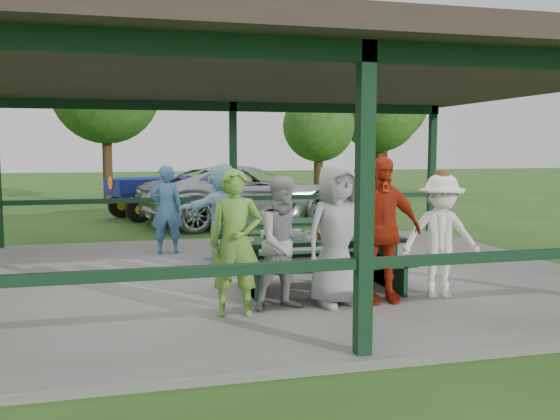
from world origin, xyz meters
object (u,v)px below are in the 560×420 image
object	(u,v)px
picnic_table_near	(320,257)
contestant_white_fedora	(441,236)
spectator_blue	(166,209)
spectator_grey	(343,212)
picnic_table_far	(289,237)
contestant_green	(236,242)
spectator_lblue	(222,211)
contestant_red	(380,230)
contestant_grey_left	(285,243)
contestant_grey_mid	(336,235)
farm_trailer	(157,197)
pickup_truck	(246,194)

from	to	relation	value
picnic_table_near	contestant_white_fedora	bearing A→B (deg)	-27.76
spectator_blue	spectator_grey	size ratio (longest dim) A/B	1.09
picnic_table_far	contestant_green	xyz separation A→B (m)	(-1.45, -2.94, 0.41)
contestant_white_fedora	spectator_blue	bearing A→B (deg)	141.47
contestant_green	spectator_blue	size ratio (longest dim) A/B	1.04
picnic_table_near	spectator_grey	xyz separation A→B (m)	(1.39, 2.89, 0.31)
spectator_lblue	contestant_white_fedora	bearing A→B (deg)	100.86
contestant_red	contestant_green	bearing A→B (deg)	-171.97
picnic_table_near	spectator_grey	world-z (taller)	spectator_grey
contestant_green	contestant_grey_left	xyz separation A→B (m)	(0.64, 0.09, -0.05)
contestant_white_fedora	contestant_grey_mid	bearing A→B (deg)	-164.50
spectator_lblue	spectator_blue	world-z (taller)	spectator_lblue
picnic_table_near	contestant_white_fedora	xyz separation A→B (m)	(1.45, -0.76, 0.37)
spectator_blue	spectator_grey	bearing A→B (deg)	172.52
contestant_grey_mid	farm_trailer	size ratio (longest dim) A/B	0.49
contestant_green	spectator_blue	distance (m)	4.50
contestant_green	pickup_truck	distance (m)	9.54
spectator_lblue	spectator_grey	xyz separation A→B (m)	(2.37, 0.10, -0.10)
contestant_green	farm_trailer	size ratio (longest dim) A/B	0.47
pickup_truck	farm_trailer	distance (m)	3.03
contestant_grey_left	pickup_truck	world-z (taller)	contestant_grey_left
picnic_table_near	pickup_truck	world-z (taller)	pickup_truck
picnic_table_near	picnic_table_far	world-z (taller)	same
picnic_table_far	contestant_red	xyz separation A→B (m)	(0.49, -2.77, 0.48)
pickup_truck	farm_trailer	bearing A→B (deg)	35.91
contestant_green	spectator_grey	bearing A→B (deg)	62.97
picnic_table_far	spectator_blue	world-z (taller)	spectator_blue
picnic_table_near	contestant_green	size ratio (longest dim) A/B	1.33
contestant_grey_mid	spectator_blue	size ratio (longest dim) A/B	1.07
contestant_red	spectator_blue	size ratio (longest dim) A/B	1.13
contestant_green	contestant_grey_left	bearing A→B (deg)	16.72
picnic_table_near	contestant_grey_mid	world-z (taller)	contestant_grey_mid
picnic_table_far	farm_trailer	xyz separation A→B (m)	(-1.93, 8.28, 0.08)
spectator_blue	contestant_red	bearing A→B (deg)	123.48
contestant_white_fedora	farm_trailer	bearing A→B (deg)	119.74
spectator_grey	contestant_white_fedora	bearing A→B (deg)	96.80
spectator_grey	farm_trailer	bearing A→B (deg)	-60.53
spectator_lblue	pickup_truck	size ratio (longest dim) A/B	0.30
contestant_green	spectator_grey	xyz separation A→B (m)	(2.76, 3.83, -0.11)
contestant_grey_mid	spectator_blue	xyz separation A→B (m)	(-1.89, 4.34, -0.06)
spectator_lblue	spectator_blue	distance (m)	1.21
contestant_grey_mid	contestant_grey_left	bearing A→B (deg)	167.30
pickup_truck	contestant_white_fedora	bearing A→B (deg)	169.87
picnic_table_near	spectator_blue	bearing A→B (deg)	118.87
picnic_table_near	spectator_lblue	size ratio (longest dim) A/B	1.34
spectator_lblue	pickup_truck	bearing A→B (deg)	-128.55
contestant_green	contestant_grey_mid	world-z (taller)	contestant_grey_mid
contestant_grey_left	picnic_table_far	bearing A→B (deg)	63.26
contestant_grey_left	contestant_red	size ratio (longest dim) A/B	0.88
contestant_grey_left	contestant_white_fedora	world-z (taller)	contestant_white_fedora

